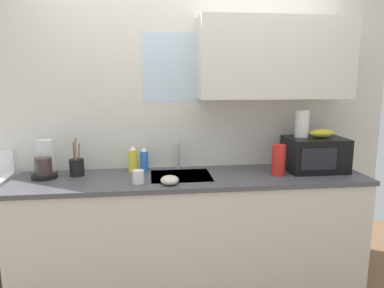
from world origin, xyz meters
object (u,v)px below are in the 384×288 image
at_px(microwave, 315,154).
at_px(paper_towel_roll, 302,123).
at_px(banana_bunch, 322,133).
at_px(mug_white, 138,177).
at_px(coffee_maker, 45,164).
at_px(dish_soap_bottle_blue, 144,160).
at_px(utensil_crock, 77,167).
at_px(dish_soap_bottle_yellow, 133,160).
at_px(small_bowl, 170,180).
at_px(cereal_canister, 279,160).

height_order(microwave, paper_towel_roll, paper_towel_roll).
xyz_separation_m(banana_bunch, mug_white, (-1.46, -0.19, -0.26)).
distance_m(paper_towel_roll, coffee_maker, 2.03).
distance_m(dish_soap_bottle_blue, utensil_crock, 0.52).
height_order(paper_towel_roll, dish_soap_bottle_yellow, paper_towel_roll).
height_order(dish_soap_bottle_yellow, small_bowl, dish_soap_bottle_yellow).
xyz_separation_m(banana_bunch, small_bowl, (-1.24, -0.25, -0.27)).
relative_size(microwave, mug_white, 4.84).
relative_size(banana_bunch, utensil_crock, 0.67).
bearing_deg(banana_bunch, cereal_canister, -165.62).
bearing_deg(banana_bunch, paper_towel_roll, 161.57).
relative_size(paper_towel_roll, cereal_canister, 0.93).
xyz_separation_m(microwave, mug_white, (-1.41, -0.19, -0.09)).
bearing_deg(dish_soap_bottle_blue, paper_towel_roll, -4.04).
bearing_deg(paper_towel_roll, cereal_canister, -147.99).
relative_size(banana_bunch, small_bowl, 1.54).
xyz_separation_m(paper_towel_roll, utensil_crock, (-1.78, 0.02, -0.31)).
distance_m(coffee_maker, utensil_crock, 0.23).
xyz_separation_m(paper_towel_roll, dish_soap_bottle_yellow, (-1.36, 0.07, -0.28)).
height_order(coffee_maker, mug_white, coffee_maker).
height_order(paper_towel_roll, coffee_maker, paper_towel_roll).
height_order(dish_soap_bottle_yellow, cereal_canister, cereal_canister).
bearing_deg(coffee_maker, cereal_canister, -5.10).
height_order(coffee_maker, dish_soap_bottle_blue, coffee_maker).
xyz_separation_m(microwave, paper_towel_roll, (-0.10, 0.05, 0.24)).
distance_m(paper_towel_roll, cereal_canister, 0.39).
distance_m(banana_bunch, coffee_maker, 2.17).
xyz_separation_m(dish_soap_bottle_yellow, utensil_crock, (-0.42, -0.05, -0.03)).
bearing_deg(dish_soap_bottle_yellow, banana_bunch, -4.53).
distance_m(paper_towel_roll, dish_soap_bottle_blue, 1.31).
height_order(banana_bunch, dish_soap_bottle_yellow, banana_bunch).
height_order(coffee_maker, dish_soap_bottle_yellow, coffee_maker).
height_order(cereal_canister, small_bowl, cereal_canister).
bearing_deg(utensil_crock, paper_towel_roll, -0.63).
bearing_deg(paper_towel_roll, dish_soap_bottle_blue, 175.96).
distance_m(microwave, dish_soap_bottle_yellow, 1.46).
bearing_deg(dish_soap_bottle_yellow, paper_towel_roll, -2.93).
height_order(mug_white, small_bowl, mug_white).
distance_m(cereal_canister, mug_white, 1.08).
xyz_separation_m(microwave, dish_soap_bottle_yellow, (-1.46, 0.12, -0.03)).
bearing_deg(paper_towel_roll, banana_bunch, -18.43).
height_order(banana_bunch, paper_towel_roll, paper_towel_roll).
height_order(coffee_maker, small_bowl, coffee_maker).
xyz_separation_m(coffee_maker, dish_soap_bottle_yellow, (0.66, 0.06, -0.00)).
relative_size(dish_soap_bottle_yellow, small_bowl, 1.67).
bearing_deg(banana_bunch, utensil_crock, 177.93).
relative_size(paper_towel_roll, utensil_crock, 0.74).
xyz_separation_m(banana_bunch, cereal_canister, (-0.39, -0.10, -0.19)).
relative_size(coffee_maker, dish_soap_bottle_blue, 1.40).
bearing_deg(microwave, mug_white, -172.39).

